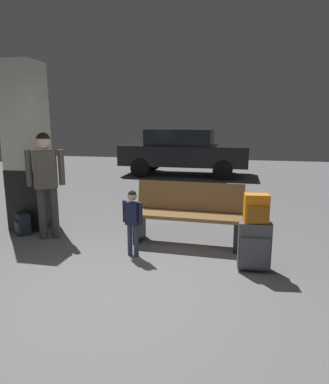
% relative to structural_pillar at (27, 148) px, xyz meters
% --- Properties ---
extents(ground_plane, '(18.00, 18.00, 0.10)m').
position_rel_structural_pillar_xyz_m(ground_plane, '(2.21, 1.99, -1.39)').
color(ground_plane, slate).
extents(structural_pillar, '(0.57, 0.57, 2.70)m').
position_rel_structural_pillar_xyz_m(structural_pillar, '(0.00, 0.00, 0.00)').
color(structural_pillar, black).
rests_on(structural_pillar, ground_plane).
extents(bench, '(1.62, 0.59, 0.89)m').
position_rel_structural_pillar_xyz_m(bench, '(2.71, -0.27, -0.90)').
color(bench, brown).
rests_on(bench, ground_plane).
extents(suitcase, '(0.39, 0.24, 0.60)m').
position_rel_structural_pillar_xyz_m(suitcase, '(3.63, -1.06, -1.02)').
color(suitcase, '#4C4C51').
rests_on(suitcase, ground_plane).
extents(backpack_bright, '(0.30, 0.22, 0.34)m').
position_rel_structural_pillar_xyz_m(backpack_bright, '(3.63, -1.06, -0.57)').
color(backpack_bright, orange).
rests_on(backpack_bright, suitcase).
extents(child, '(0.29, 0.21, 0.90)m').
position_rel_structural_pillar_xyz_m(child, '(2.07, -0.91, -0.79)').
color(child, '#33384C').
rests_on(child, ground_plane).
extents(adult, '(0.51, 0.31, 1.61)m').
position_rel_structural_pillar_xyz_m(adult, '(0.60, -0.50, -0.34)').
color(adult, '#38383D').
rests_on(adult, ground_plane).
extents(backpack_dark_floor, '(0.32, 0.31, 0.34)m').
position_rel_structural_pillar_xyz_m(backpack_dark_floor, '(0.08, -0.41, -1.17)').
color(backpack_dark_floor, '#1E232D').
rests_on(backpack_dark_floor, ground_plane).
extents(parked_car_far, '(4.11, 1.82, 1.51)m').
position_rel_structural_pillar_xyz_m(parked_car_far, '(1.65, 6.15, -0.53)').
color(parked_car_far, black).
rests_on(parked_car_far, ground_plane).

